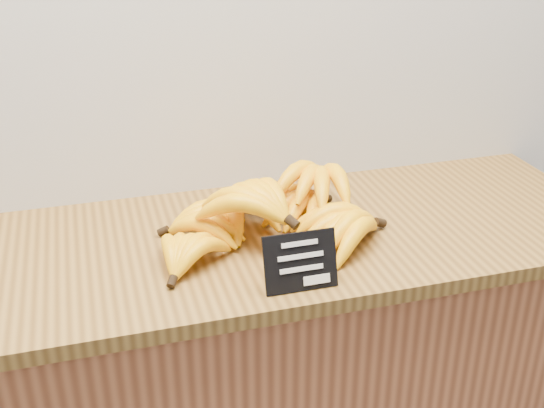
{
  "coord_description": "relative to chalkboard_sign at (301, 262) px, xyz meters",
  "views": [
    {
      "loc": [
        -0.49,
        1.56,
        1.59
      ],
      "look_at": [
        -0.16,
        2.7,
        1.02
      ],
      "focal_mm": 45.0,
      "sensor_mm": 36.0,
      "label": 1
    }
  ],
  "objects": [
    {
      "name": "banana_pile",
      "position": [
        0.01,
        0.21,
        -0.0
      ],
      "size": [
        0.53,
        0.36,
        0.13
      ],
      "color": "#FFBB0A",
      "rests_on": "counter_top"
    },
    {
      "name": "counter_top",
      "position": [
        -0.01,
        0.21,
        -0.07
      ],
      "size": [
        1.49,
        0.54,
        0.03
      ],
      "primitive_type": "cube",
      "color": "brown",
      "rests_on": "counter"
    },
    {
      "name": "chalkboard_sign",
      "position": [
        0.0,
        0.0,
        0.0
      ],
      "size": [
        0.13,
        0.04,
        0.1
      ],
      "primitive_type": "cube",
      "rotation": [
        -0.3,
        0.0,
        0.0
      ],
      "color": "black",
      "rests_on": "counter_top"
    }
  ]
}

